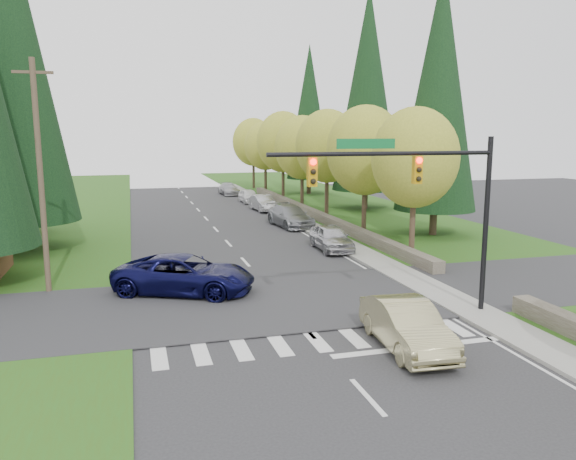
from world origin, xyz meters
name	(u,v)px	position (x,y,z in m)	size (l,w,h in m)	color
ground	(353,381)	(0.00, 0.00, 0.00)	(120.00, 120.00, 0.00)	#28282B
grass_east	(419,236)	(13.00, 20.00, 0.03)	(14.00, 110.00, 0.06)	#315316
grass_west	(1,258)	(-13.00, 20.00, 0.03)	(14.00, 110.00, 0.06)	#315316
cross_street	(281,301)	(0.00, 8.00, 0.00)	(120.00, 8.00, 0.10)	#28282B
sidewalk_east	(325,234)	(6.90, 22.00, 0.07)	(1.80, 80.00, 0.13)	gray
curb_east	(314,235)	(6.05, 22.00, 0.07)	(0.20, 80.00, 0.13)	gray
stone_wall_north	(313,214)	(8.60, 30.00, 0.35)	(0.70, 40.00, 0.70)	#4C4438
traffic_signal	(421,187)	(4.37, 4.50, 4.98)	(8.70, 0.37, 6.80)	black
utility_pole	(40,176)	(-9.50, 12.00, 5.14)	(1.60, 0.24, 10.00)	#473828
decid_tree_0	(415,158)	(9.20, 14.00, 5.60)	(4.80, 4.80, 8.37)	#38281C
decid_tree_1	(365,150)	(9.30, 21.00, 5.80)	(5.20, 5.20, 8.80)	#38281C
decid_tree_2	(327,146)	(9.10, 28.00, 5.93)	(5.00, 5.00, 8.82)	#38281C
decid_tree_3	(302,148)	(9.20, 35.00, 5.66)	(5.00, 5.00, 8.55)	#38281C
decid_tree_4	(283,142)	(9.30, 42.00, 6.06)	(5.40, 5.40, 9.18)	#38281C
decid_tree_5	(265,146)	(9.10, 49.00, 5.53)	(4.80, 4.80, 8.30)	#38281C
decid_tree_6	(253,142)	(9.20, 56.00, 5.86)	(5.20, 5.20, 8.86)	#38281C
conifer_w_c	(11,55)	(-12.00, 22.00, 11.29)	(6.46, 6.46, 20.80)	#38281C
conifer_e_a	(439,89)	(14.00, 20.00, 9.79)	(5.44, 5.44, 17.80)	#38281C
conifer_e_b	(368,90)	(15.00, 34.00, 10.79)	(6.12, 6.12, 19.80)	#38281C
conifer_e_c	(309,112)	(14.00, 48.00, 9.29)	(5.10, 5.10, 16.80)	#38281C
sedan_champagne	(407,325)	(2.59, 1.85, 0.78)	(1.65, 4.73, 1.56)	tan
suv_navy	(185,275)	(-3.73, 10.24, 0.84)	(2.80, 6.07, 1.69)	#0A0B36
parked_car_a	(331,238)	(5.60, 17.23, 0.77)	(1.81, 4.50, 1.53)	#B4B4B9
parked_car_b	(290,216)	(5.60, 26.23, 0.79)	(2.22, 5.45, 1.58)	gray
parked_car_c	(263,203)	(5.60, 35.27, 0.72)	(1.52, 4.36, 1.44)	#A5A5A9
parked_car_d	(249,196)	(5.60, 41.60, 0.68)	(1.61, 4.01, 1.37)	silver
parked_car_e	(229,189)	(4.90, 49.49, 0.64)	(1.81, 4.44, 1.29)	#A1A2A6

